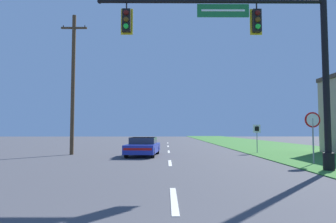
# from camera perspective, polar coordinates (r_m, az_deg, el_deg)

# --- Properties ---
(grass_verge_right) EXTENTS (10.00, 110.00, 0.04)m
(grass_verge_right) POSITION_cam_1_polar(r_m,az_deg,el_deg) (33.03, 18.67, -6.26)
(grass_verge_right) COLOR #38752D
(grass_verge_right) RESTS_ON ground
(road_center_line) EXTENTS (0.16, 34.80, 0.01)m
(road_center_line) POSITION_cam_1_polar(r_m,az_deg,el_deg) (23.27, 0.14, -7.67)
(road_center_line) COLOR silver
(road_center_line) RESTS_ON ground
(signal_mast) EXTENTS (9.69, 0.47, 7.87)m
(signal_mast) POSITION_cam_1_polar(r_m,az_deg,el_deg) (13.27, 18.63, 10.40)
(signal_mast) COLOR black
(signal_mast) RESTS_ON grass_verge_right
(car_ahead) EXTENTS (2.12, 4.46, 1.19)m
(car_ahead) POSITION_cam_1_polar(r_m,az_deg,el_deg) (19.68, -4.76, -6.65)
(car_ahead) COLOR black
(car_ahead) RESTS_ON ground
(stop_sign) EXTENTS (0.76, 0.07, 2.50)m
(stop_sign) POSITION_cam_1_polar(r_m,az_deg,el_deg) (16.21, 25.85, -2.49)
(stop_sign) COLOR gray
(stop_sign) RESTS_ON grass_verge_right
(route_sign_post) EXTENTS (0.55, 0.06, 2.03)m
(route_sign_post) POSITION_cam_1_polar(r_m,az_deg,el_deg) (22.86, 16.57, -3.77)
(route_sign_post) COLOR gray
(route_sign_post) RESTS_ON grass_verge_right
(utility_pole_near) EXTENTS (1.80, 0.26, 9.71)m
(utility_pole_near) POSITION_cam_1_polar(r_m,az_deg,el_deg) (21.79, -17.64, 5.43)
(utility_pole_near) COLOR #4C3823
(utility_pole_near) RESTS_ON ground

